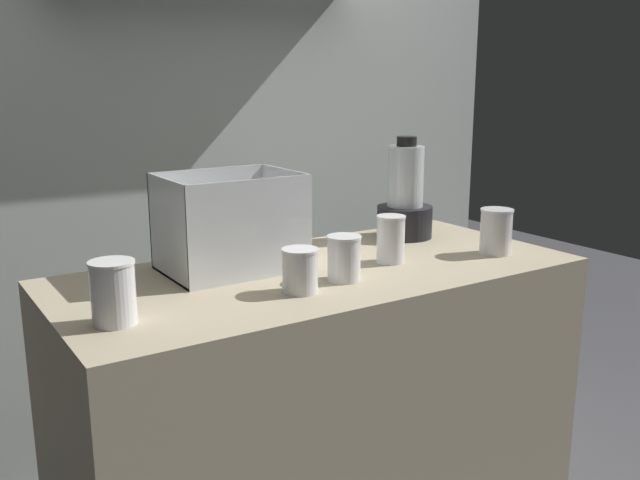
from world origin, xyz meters
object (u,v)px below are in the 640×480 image
at_px(juice_cup_carrot_left, 300,273).
at_px(juice_cup_mango_far_right, 496,234).
at_px(juice_cup_beet_far_left, 114,296).
at_px(juice_cup_orange_middle, 344,260).
at_px(juice_cup_mango_right, 391,242).
at_px(blender_pitcher, 405,200).
at_px(carrot_display_bin, 234,239).

relative_size(juice_cup_carrot_left, juice_cup_mango_far_right, 0.81).
bearing_deg(juice_cup_beet_far_left, juice_cup_orange_middle, 0.06).
bearing_deg(juice_cup_mango_right, blender_pitcher, 43.44).
distance_m(blender_pitcher, juice_cup_orange_middle, 0.53).
xyz_separation_m(juice_cup_carrot_left, juice_cup_mango_right, (0.35, 0.10, 0.01)).
xyz_separation_m(juice_cup_orange_middle, juice_cup_mango_right, (0.21, 0.07, 0.00)).
bearing_deg(blender_pitcher, carrot_display_bin, -175.59).
relative_size(carrot_display_bin, juice_cup_orange_middle, 3.01).
bearing_deg(juice_cup_beet_far_left, juice_cup_carrot_left, -3.13).
xyz_separation_m(juice_cup_beet_far_left, juice_cup_orange_middle, (0.58, 0.00, -0.01)).
height_order(blender_pitcher, juice_cup_beet_far_left, blender_pitcher).
bearing_deg(juice_cup_mango_far_right, juice_cup_mango_right, 163.89).
distance_m(carrot_display_bin, juice_cup_mango_far_right, 0.76).
bearing_deg(blender_pitcher, juice_cup_carrot_left, -151.39).
xyz_separation_m(juice_cup_beet_far_left, juice_cup_carrot_left, (0.44, -0.02, -0.01)).
distance_m(juice_cup_orange_middle, juice_cup_mango_right, 0.22).
bearing_deg(juice_cup_mango_right, juice_cup_orange_middle, -160.43).
xyz_separation_m(juice_cup_orange_middle, juice_cup_mango_far_right, (0.52, -0.02, 0.00)).
relative_size(juice_cup_carrot_left, juice_cup_orange_middle, 0.93).
relative_size(blender_pitcher, juice_cup_mango_right, 2.44).
relative_size(juice_cup_beet_far_left, juice_cup_mango_far_right, 1.03).
relative_size(juice_cup_mango_right, juice_cup_mango_far_right, 0.99).
height_order(juice_cup_orange_middle, juice_cup_mango_right, juice_cup_mango_right).
distance_m(blender_pitcher, juice_cup_mango_right, 0.33).
bearing_deg(juice_cup_orange_middle, blender_pitcher, 33.74).
distance_m(juice_cup_orange_middle, juice_cup_mango_far_right, 0.52).
bearing_deg(juice_cup_mango_far_right, blender_pitcher, 104.77).
height_order(blender_pitcher, juice_cup_mango_right, blender_pitcher).
bearing_deg(juice_cup_mango_right, juice_cup_mango_far_right, -16.11).
height_order(carrot_display_bin, juice_cup_mango_right, carrot_display_bin).
bearing_deg(juice_cup_carrot_left, juice_cup_mango_right, 15.63).
xyz_separation_m(juice_cup_carrot_left, juice_cup_orange_middle, (0.14, 0.02, 0.00)).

